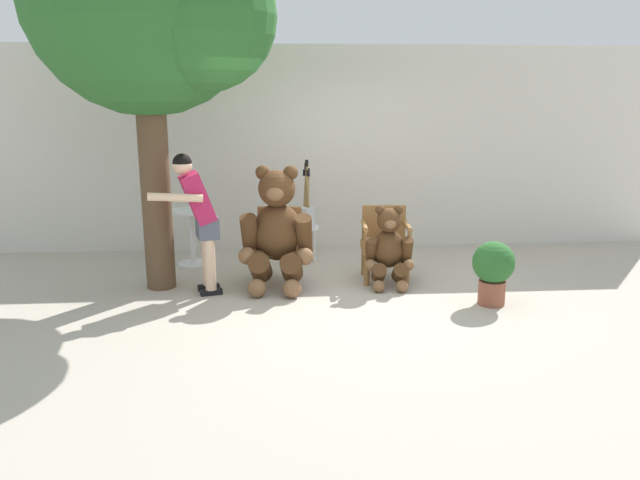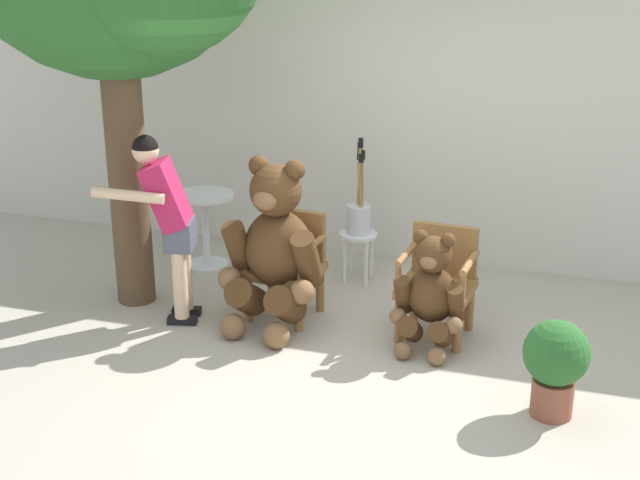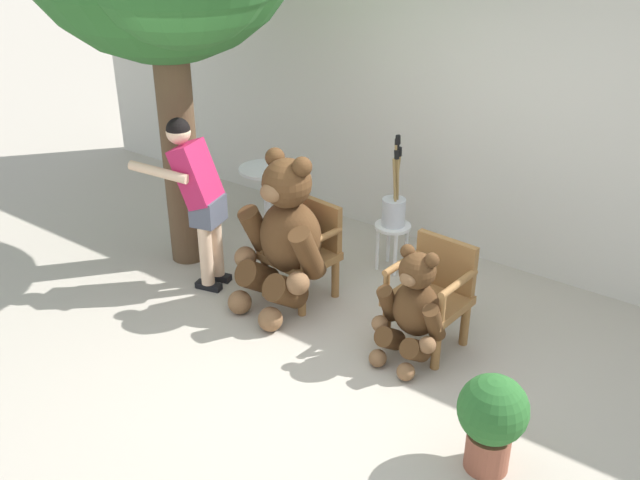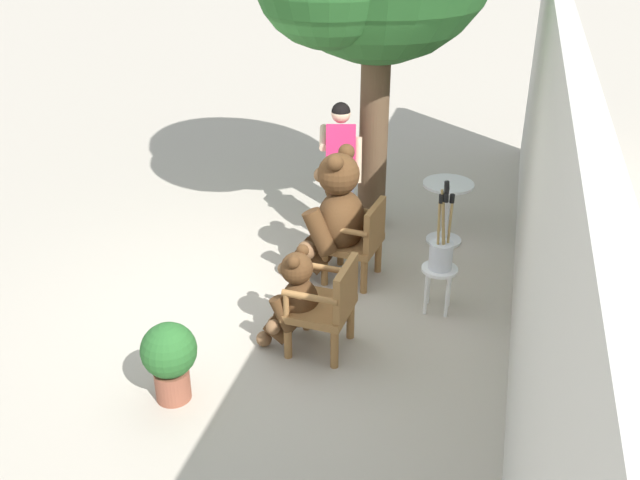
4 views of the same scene
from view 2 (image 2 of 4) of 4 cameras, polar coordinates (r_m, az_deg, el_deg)
ground_plane at (r=6.71m, az=0.84°, el=-7.91°), size 60.00×60.00×0.00m
back_wall at (r=8.44m, az=5.63°, el=8.01°), size 10.00×0.16×2.80m
wooden_chair_left at (r=7.35m, az=-2.10°, el=-1.39°), size 0.62×0.58×0.86m
wooden_chair_right at (r=7.06m, az=7.59°, el=-2.50°), size 0.60×0.56×0.86m
teddy_bear_large at (r=7.05m, az=-2.94°, el=-0.43°), size 0.85×0.83×1.39m
teddy_bear_small at (r=6.79m, az=7.08°, el=-3.41°), size 0.56×0.55×0.94m
person_visitor at (r=7.18m, az=-9.72°, el=1.68°), size 0.72×0.60×1.56m
white_stool at (r=8.05m, az=2.47°, el=-0.25°), size 0.34×0.34×0.46m
brush_bucket at (r=7.96m, az=2.51°, el=1.77°), size 0.22×0.22×0.87m
round_side_table at (r=8.42m, az=-7.35°, el=1.18°), size 0.56×0.56×0.72m
potted_plant at (r=6.09m, az=14.84°, el=-7.53°), size 0.44×0.44×0.68m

